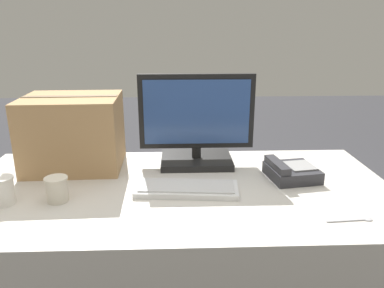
% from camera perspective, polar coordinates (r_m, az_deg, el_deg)
% --- Properties ---
extents(office_desk, '(1.80, 0.90, 0.75)m').
position_cam_1_polar(office_desk, '(1.76, -2.07, -17.75)').
color(office_desk, beige).
rests_on(office_desk, ground_plane).
extents(monitor, '(0.54, 0.26, 0.43)m').
position_cam_1_polar(monitor, '(1.78, 0.70, 2.62)').
color(monitor, black).
rests_on(monitor, office_desk).
extents(keyboard, '(0.43, 0.20, 0.03)m').
position_cam_1_polar(keyboard, '(1.53, -0.81, -6.79)').
color(keyboard, silver).
rests_on(keyboard, office_desk).
extents(desk_phone, '(0.23, 0.23, 0.08)m').
position_cam_1_polar(desk_phone, '(1.70, 14.81, -4.08)').
color(desk_phone, '#2D2D33').
rests_on(desk_phone, office_desk).
extents(paper_cup_left, '(0.08, 0.08, 0.11)m').
position_cam_1_polar(paper_cup_left, '(1.58, -26.80, -6.36)').
color(paper_cup_left, white).
rests_on(paper_cup_left, office_desk).
extents(paper_cup_right, '(0.09, 0.09, 0.10)m').
position_cam_1_polar(paper_cup_right, '(1.52, -19.88, -6.50)').
color(paper_cup_right, beige).
rests_on(paper_cup_right, office_desk).
extents(spoon, '(0.17, 0.03, 0.00)m').
position_cam_1_polar(spoon, '(1.44, 23.80, -10.55)').
color(spoon, '#B2B2B7').
rests_on(spoon, office_desk).
extents(cardboard_box, '(0.44, 0.36, 0.34)m').
position_cam_1_polar(cardboard_box, '(1.83, -17.61, 1.73)').
color(cardboard_box, tan).
rests_on(cardboard_box, office_desk).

